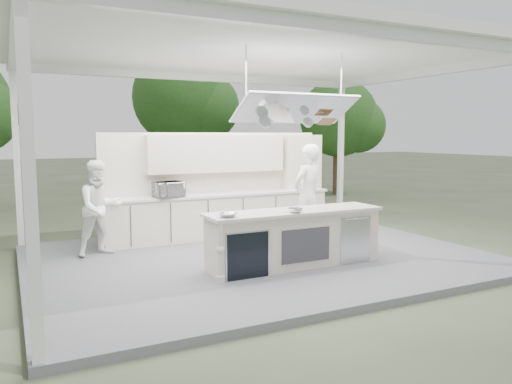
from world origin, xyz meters
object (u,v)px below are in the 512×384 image
demo_island (294,238)px  head_chef (308,196)px  back_counter (220,215)px  sous_chef (100,208)px

demo_island → head_chef: size_ratio=1.53×
back_counter → sous_chef: sous_chef is taller
demo_island → back_counter: 2.82m
demo_island → back_counter: size_ratio=0.61×
back_counter → head_chef: head_chef is taller
head_chef → sous_chef: size_ratio=1.16×
demo_island → sous_chef: sous_chef is taller
demo_island → back_counter: bearing=93.6°
head_chef → sous_chef: (-3.80, 1.07, -0.14)m
sous_chef → demo_island: bearing=-54.9°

